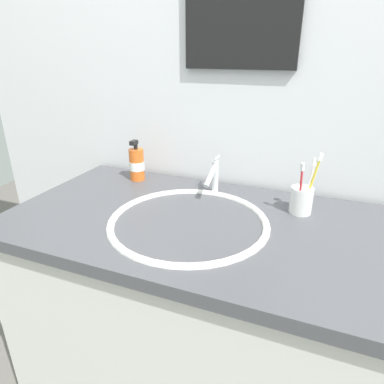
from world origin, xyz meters
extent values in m
cube|color=silver|center=(0.00, 0.38, 1.20)|extent=(2.47, 0.04, 2.40)
cube|color=silver|center=(0.00, 0.00, 0.44)|extent=(1.22, 0.63, 0.88)
cube|color=#4C4C51|center=(0.00, 0.00, 0.90)|extent=(1.27, 0.67, 0.04)
ellipsoid|color=white|center=(-0.04, -0.03, 0.87)|extent=(0.44, 0.44, 0.10)
torus|color=white|center=(-0.04, -0.03, 0.92)|extent=(0.50, 0.50, 0.02)
cylinder|color=#595B60|center=(-0.04, -0.03, 0.82)|extent=(0.03, 0.03, 0.01)
cylinder|color=silver|center=(-0.04, 0.23, 0.98)|extent=(0.02, 0.02, 0.12)
cylinder|color=silver|center=(-0.04, 0.18, 1.00)|extent=(0.02, 0.11, 0.06)
cylinder|color=silver|center=(-0.04, 0.24, 1.05)|extent=(0.01, 0.05, 0.01)
cylinder|color=white|center=(0.28, 0.17, 0.96)|extent=(0.07, 0.07, 0.09)
cylinder|color=yellow|center=(0.30, 0.18, 1.02)|extent=(0.04, 0.02, 0.19)
cube|color=white|center=(0.32, 0.18, 1.11)|extent=(0.02, 0.01, 0.03)
cylinder|color=red|center=(0.27, 0.14, 1.01)|extent=(0.01, 0.02, 0.16)
cube|color=white|center=(0.27, 0.14, 1.09)|extent=(0.01, 0.02, 0.02)
cylinder|color=white|center=(0.29, 0.18, 1.01)|extent=(0.02, 0.01, 0.17)
cube|color=white|center=(0.30, 0.18, 1.09)|extent=(0.02, 0.01, 0.02)
cylinder|color=orange|center=(-0.38, 0.24, 0.98)|extent=(0.06, 0.06, 0.13)
cylinder|color=black|center=(-0.38, 0.24, 1.06)|extent=(0.02, 0.02, 0.02)
cube|color=black|center=(-0.38, 0.23, 1.08)|extent=(0.02, 0.04, 0.02)
cylinder|color=white|center=(-0.38, 0.24, 0.98)|extent=(0.06, 0.06, 0.04)
camera|label=1|loc=(0.32, -0.90, 1.41)|focal=31.80mm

